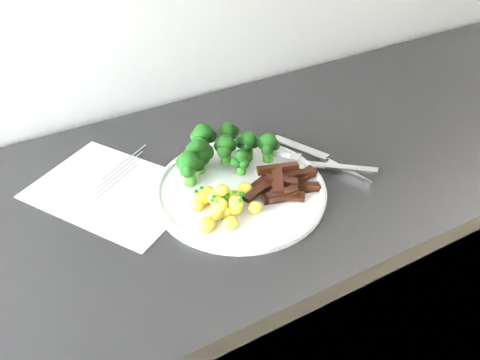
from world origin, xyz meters
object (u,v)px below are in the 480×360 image
object	(u,v)px
counter	(198,343)
knife	(332,165)
recipe_paper	(114,190)
broccoli	(219,149)
beef_strips	(284,184)
potatoes	(222,203)
plate	(240,189)
fork	(323,163)

from	to	relation	value
counter	knife	distance (m)	0.55
recipe_paper	knife	xyz separation A→B (m)	(0.38, -0.14, 0.01)
broccoli	beef_strips	world-z (taller)	broccoli
recipe_paper	potatoes	bearing A→B (deg)	-46.91
counter	broccoli	world-z (taller)	broccoli
plate	knife	world-z (taller)	knife
plate	beef_strips	world-z (taller)	beef_strips
beef_strips	counter	bearing A→B (deg)	151.33
beef_strips	knife	distance (m)	0.12
counter	fork	size ratio (longest dim) A/B	14.80
recipe_paper	potatoes	size ratio (longest dim) A/B	2.76
plate	knife	bearing A→B (deg)	-6.66
recipe_paper	beef_strips	size ratio (longest dim) A/B	2.15
knife	fork	bearing A→B (deg)	175.76
knife	potatoes	bearing A→B (deg)	-176.93
plate	beef_strips	xyz separation A→B (m)	(0.07, -0.04, 0.01)
counter	beef_strips	xyz separation A→B (m)	(0.16, -0.09, 0.48)
knife	beef_strips	bearing A→B (deg)	-172.19
recipe_paper	potatoes	xyz separation A→B (m)	(0.14, -0.15, 0.02)
fork	knife	world-z (taller)	fork
counter	beef_strips	world-z (taller)	beef_strips
counter	broccoli	distance (m)	0.52
counter	potatoes	distance (m)	0.49
beef_strips	fork	distance (m)	0.10
beef_strips	potatoes	bearing A→B (deg)	178.29
recipe_paper	broccoli	size ratio (longest dim) A/B	1.73
plate	counter	bearing A→B (deg)	152.28
broccoli	beef_strips	size ratio (longest dim) A/B	1.25
potatoes	fork	xyz separation A→B (m)	(0.22, 0.01, -0.01)
counter	fork	world-z (taller)	fork
recipe_paper	plate	bearing A→B (deg)	-30.75
recipe_paper	knife	world-z (taller)	knife
fork	recipe_paper	bearing A→B (deg)	159.31
counter	recipe_paper	size ratio (longest dim) A/B	7.05
recipe_paper	beef_strips	world-z (taller)	beef_strips
recipe_paper	fork	xyz separation A→B (m)	(0.36, -0.14, 0.02)
counter	recipe_paper	distance (m)	0.48
potatoes	recipe_paper	bearing A→B (deg)	133.09
beef_strips	knife	size ratio (longest dim) A/B	0.75
recipe_paper	plate	world-z (taller)	plate
counter	plate	distance (m)	0.48
broccoli	fork	distance (m)	0.20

